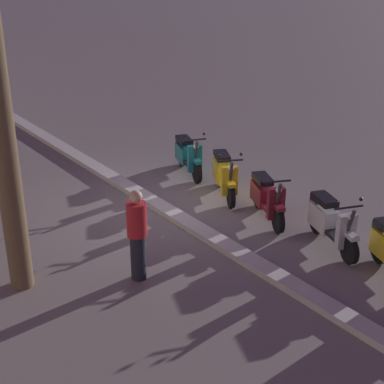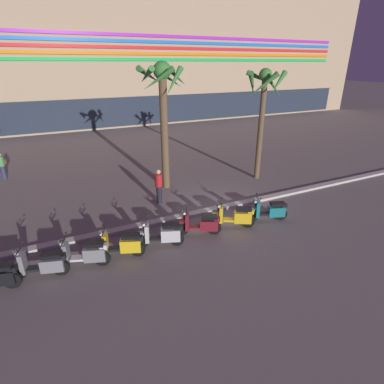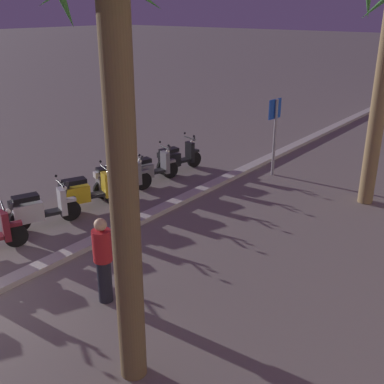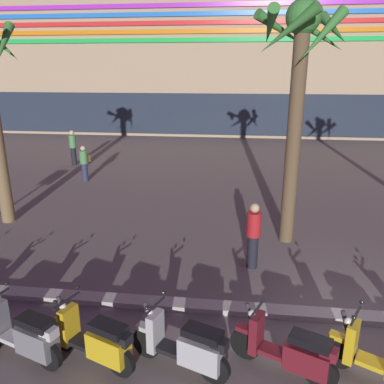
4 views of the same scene
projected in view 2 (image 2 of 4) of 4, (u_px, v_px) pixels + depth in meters
name	position (u px, v px, depth m)	size (l,w,h in m)	color
ground_plane	(219.00, 212.00, 13.39)	(200.00, 200.00, 0.00)	slate
curb_strip	(217.00, 209.00, 13.53)	(60.00, 0.36, 0.12)	#BCB7AD
mall_facade_backdrop	(126.00, 48.00, 33.88)	(57.38, 12.44, 15.20)	tan
scooter_grey_mid_centre	(43.00, 264.00, 9.17)	(1.71, 0.76, 1.17)	black
scooter_grey_far_back	(86.00, 254.00, 9.62)	(1.72, 0.82, 1.17)	black
scooter_yellow_tail_end	(123.00, 245.00, 10.12)	(1.66, 0.84, 1.17)	black
scooter_silver_gap_after_mid	(163.00, 235.00, 10.71)	(1.67, 0.83, 1.17)	black
scooter_maroon_mid_front	(202.00, 224.00, 11.46)	(1.63, 0.89, 1.04)	black
scooter_yellow_mid_rear	(236.00, 217.00, 11.96)	(1.62, 0.97, 1.17)	black
scooter_teal_second_in_line	(270.00, 211.00, 12.48)	(1.69, 0.81, 1.17)	black
palm_tree_near_sign	(163.00, 98.00, 14.30)	(2.35, 2.36, 6.19)	brown
palm_tree_by_mall_entrance	(264.00, 98.00, 15.66)	(2.22, 2.33, 5.86)	brown
pedestrian_window_shopping	(2.00, 165.00, 16.88)	(0.41, 0.43, 1.53)	#2D3351
pedestrian_strolling_near_curb	(159.00, 185.00, 13.95)	(0.34, 0.34, 1.64)	black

